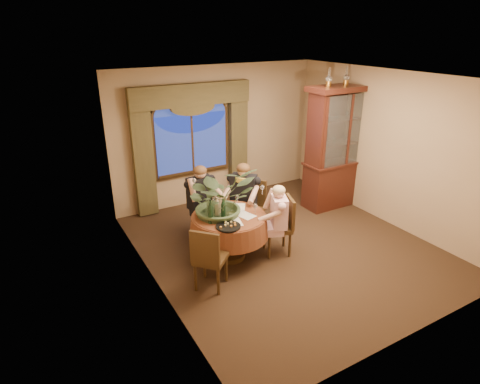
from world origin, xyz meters
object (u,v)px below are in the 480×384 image
chair_right (277,226)px  oil_lamp_left (329,77)px  chair_back_right (251,209)px  dining_table (229,236)px  person_back (201,202)px  oil_lamp_right (363,75)px  centerpiece_plant (219,174)px  wine_bottle_0 (211,211)px  wine_bottle_1 (223,209)px  wine_bottle_3 (217,207)px  china_cabinet (339,148)px  person_pink (279,221)px  stoneware_vase (219,205)px  wine_bottle_2 (210,213)px  olive_bowl (232,215)px  person_scarf (244,200)px  chair_back (204,210)px  oil_lamp_center (346,76)px  chair_front_left (211,257)px

chair_right → oil_lamp_left: bearing=-39.8°
oil_lamp_left → chair_back_right: 2.81m
dining_table → person_back: 0.88m
oil_lamp_right → centerpiece_plant: size_ratio=0.28×
chair_back_right → wine_bottle_0: bearing=81.9°
wine_bottle_1 → wine_bottle_3: bearing=122.5°
china_cabinet → person_pink: size_ratio=2.01×
stoneware_vase → wine_bottle_2: size_ratio=0.82×
centerpiece_plant → wine_bottle_0: (-0.24, -0.15, -0.50)m
oil_lamp_left → olive_bowl: size_ratio=2.05×
wine_bottle_2 → person_back: bearing=74.3°
person_scarf → wine_bottle_1: (-0.70, -0.59, 0.23)m
olive_bowl → wine_bottle_3: bearing=158.5°
chair_back → person_pink: person_pink is taller
wine_bottle_3 → oil_lamp_left: bearing=15.4°
chair_back → olive_bowl: bearing=91.7°
oil_lamp_center → person_back: 3.62m
person_back → wine_bottle_2: (-0.26, -0.93, 0.24)m
dining_table → person_scarf: bearing=42.5°
chair_front_left → stoneware_vase: size_ratio=3.55×
wine_bottle_0 → wine_bottle_3: bearing=22.0°
chair_back → wine_bottle_1: (-0.12, -0.97, 0.44)m
person_scarf → olive_bowl: 0.80m
person_back → centerpiece_plant: 1.02m
oil_lamp_left → chair_back_right: size_ratio=0.35×
person_pink → stoneware_vase: (-0.82, 0.47, 0.28)m
stoneware_vase → olive_bowl: bearing=-59.9°
oil_lamp_left → oil_lamp_right: size_ratio=1.00×
oil_lamp_left → wine_bottle_2: oil_lamp_left is taller
oil_lamp_left → person_pink: size_ratio=0.28×
oil_lamp_right → oil_lamp_left: bearing=180.0°
stoneware_vase → chair_front_left: bearing=-125.7°
chair_back_right → person_scarf: person_scarf is taller
chair_back → chair_right: bearing=122.2°
oil_lamp_left → chair_back_right: (-1.80, -0.25, -2.14)m
person_scarf → stoneware_vase: size_ratio=5.05×
china_cabinet → wine_bottle_2: bearing=-165.2°
dining_table → stoneware_vase: (-0.09, 0.15, 0.51)m
centerpiece_plant → wine_bottle_3: 0.52m
chair_back_right → stoneware_vase: (-0.81, -0.38, 0.41)m
person_back → olive_bowl: person_back is taller
dining_table → person_pink: (0.73, -0.32, 0.23)m
person_pink → person_back: size_ratio=0.90×
stoneware_vase → wine_bottle_2: wine_bottle_2 is taller
china_cabinet → oil_lamp_left: 1.46m
chair_back_right → stoneware_vase: 0.98m
chair_back_right → olive_bowl: (-0.69, -0.58, 0.30)m
oil_lamp_left → chair_front_left: bearing=-156.8°
centerpiece_plant → person_back: bearing=91.4°
person_pink → centerpiece_plant: (-0.82, 0.44, 0.81)m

